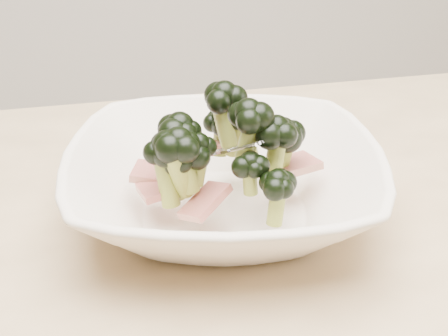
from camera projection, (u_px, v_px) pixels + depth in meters
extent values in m
cube|color=tan|center=(238.00, 281.00, 0.53)|extent=(1.20, 0.80, 0.04)
imported|color=silver|center=(224.00, 183.00, 0.57)|extent=(0.34, 0.34, 0.07)
cylinder|color=olive|center=(248.00, 143.00, 0.53)|extent=(0.03, 0.02, 0.05)
ellipsoid|color=black|center=(249.00, 112.00, 0.52)|extent=(0.04, 0.04, 0.03)
cylinder|color=olive|center=(231.00, 138.00, 0.61)|extent=(0.02, 0.01, 0.04)
ellipsoid|color=black|center=(232.00, 117.00, 0.60)|extent=(0.03, 0.03, 0.03)
cylinder|color=olive|center=(181.00, 159.00, 0.54)|extent=(0.03, 0.03, 0.05)
ellipsoid|color=black|center=(180.00, 126.00, 0.53)|extent=(0.04, 0.04, 0.03)
cylinder|color=olive|center=(277.00, 205.00, 0.52)|extent=(0.02, 0.02, 0.04)
ellipsoid|color=black|center=(278.00, 181.00, 0.51)|extent=(0.03, 0.03, 0.03)
cylinder|color=olive|center=(250.00, 181.00, 0.53)|extent=(0.01, 0.01, 0.03)
ellipsoid|color=black|center=(250.00, 163.00, 0.52)|extent=(0.03, 0.03, 0.02)
cylinder|color=olive|center=(220.00, 140.00, 0.60)|extent=(0.02, 0.02, 0.04)
ellipsoid|color=black|center=(220.00, 120.00, 0.60)|extent=(0.03, 0.03, 0.03)
cylinder|color=olive|center=(248.00, 140.00, 0.60)|extent=(0.02, 0.02, 0.04)
ellipsoid|color=black|center=(248.00, 118.00, 0.59)|extent=(0.03, 0.03, 0.03)
cylinder|color=olive|center=(199.00, 167.00, 0.53)|extent=(0.02, 0.02, 0.04)
ellipsoid|color=black|center=(199.00, 144.00, 0.52)|extent=(0.03, 0.03, 0.03)
cylinder|color=olive|center=(283.00, 156.00, 0.57)|extent=(0.02, 0.02, 0.04)
ellipsoid|color=black|center=(284.00, 131.00, 0.56)|extent=(0.04, 0.04, 0.03)
cylinder|color=olive|center=(188.00, 176.00, 0.53)|extent=(0.02, 0.02, 0.03)
ellipsoid|color=black|center=(187.00, 154.00, 0.52)|extent=(0.04, 0.04, 0.03)
cylinder|color=olive|center=(177.00, 182.00, 0.53)|extent=(0.02, 0.02, 0.04)
ellipsoid|color=black|center=(176.00, 159.00, 0.52)|extent=(0.03, 0.03, 0.02)
cylinder|color=olive|center=(183.00, 167.00, 0.54)|extent=(0.02, 0.02, 0.04)
ellipsoid|color=black|center=(182.00, 144.00, 0.53)|extent=(0.04, 0.04, 0.03)
cylinder|color=olive|center=(180.00, 174.00, 0.52)|extent=(0.03, 0.03, 0.05)
ellipsoid|color=black|center=(178.00, 141.00, 0.51)|extent=(0.04, 0.04, 0.03)
cylinder|color=olive|center=(275.00, 157.00, 0.54)|extent=(0.02, 0.02, 0.04)
ellipsoid|color=black|center=(276.00, 128.00, 0.53)|extent=(0.04, 0.04, 0.03)
cylinder|color=olive|center=(224.00, 123.00, 0.57)|extent=(0.02, 0.02, 0.05)
ellipsoid|color=black|center=(224.00, 94.00, 0.55)|extent=(0.04, 0.04, 0.03)
cylinder|color=olive|center=(166.00, 179.00, 0.53)|extent=(0.02, 0.02, 0.05)
ellipsoid|color=black|center=(165.00, 145.00, 0.51)|extent=(0.04, 0.04, 0.03)
cylinder|color=olive|center=(234.00, 135.00, 0.59)|extent=(0.02, 0.03, 0.04)
ellipsoid|color=black|center=(234.00, 109.00, 0.58)|extent=(0.04, 0.04, 0.03)
cylinder|color=olive|center=(252.00, 151.00, 0.63)|extent=(0.02, 0.02, 0.03)
ellipsoid|color=black|center=(253.00, 134.00, 0.62)|extent=(0.03, 0.03, 0.02)
cube|color=maroon|center=(150.00, 173.00, 0.57)|extent=(0.04, 0.04, 0.01)
cube|color=maroon|center=(235.00, 142.00, 0.60)|extent=(0.05, 0.04, 0.02)
cube|color=maroon|center=(297.00, 164.00, 0.58)|extent=(0.04, 0.04, 0.01)
cube|color=maroon|center=(205.00, 201.00, 0.53)|extent=(0.05, 0.05, 0.03)
cube|color=maroon|center=(165.00, 187.00, 0.55)|extent=(0.05, 0.04, 0.01)
cube|color=maroon|center=(184.00, 169.00, 0.56)|extent=(0.05, 0.06, 0.02)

